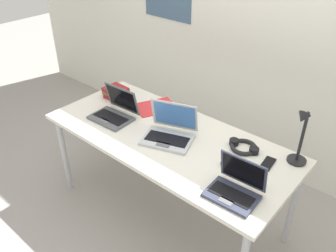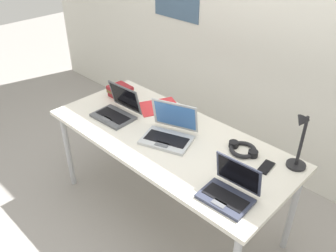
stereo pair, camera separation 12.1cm
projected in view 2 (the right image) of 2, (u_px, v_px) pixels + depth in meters
The scene contains 14 objects.
ground_plane at pixel (168, 211), 2.86m from camera, with size 12.00×12.00×0.00m, color gray.
wall_back at pixel (263, 23), 2.83m from camera, with size 6.00×0.13×2.60m.
desk at pixel (168, 142), 2.49m from camera, with size 1.80×0.80×0.74m.
desk_lamp at pixel (299, 142), 2.05m from camera, with size 0.12×0.18×0.40m.
laptop_near_lamp at pixel (169, 132), 2.41m from camera, with size 0.41×0.38×0.24m.
laptop_far_corner at pixel (117, 111), 2.66m from camera, with size 0.32×0.28×0.23m.
laptop_back_right at pixel (229, 191), 1.93m from camera, with size 0.29×0.24×0.21m.
computer_mouse at pixel (225, 165), 2.16m from camera, with size 0.06×0.10×0.03m, color black.
cell_phone at pixel (266, 167), 2.16m from camera, with size 0.06×0.14×0.01m, color black.
headphones at pixel (243, 149), 2.30m from camera, with size 0.21×0.18×0.04m.
pill_bottle at pixel (166, 115), 2.62m from camera, with size 0.04×0.04×0.08m.
book_stack at pixel (120, 91), 2.93m from camera, with size 0.21×0.18×0.09m.
paper_folder_by_keyboard at pixel (159, 107), 2.80m from camera, with size 0.23×0.31×0.01m, color red.
coffee_mug at pixel (188, 116), 2.60m from camera, with size 0.11×0.08×0.09m.
Camera 2 is at (1.42, -1.46, 2.12)m, focal length 37.68 mm.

